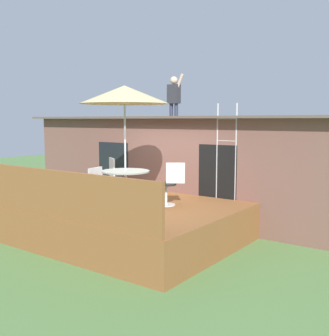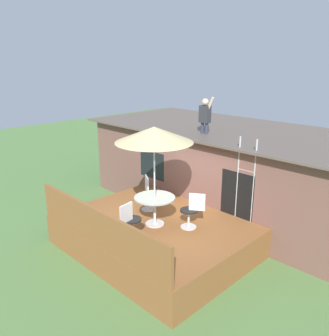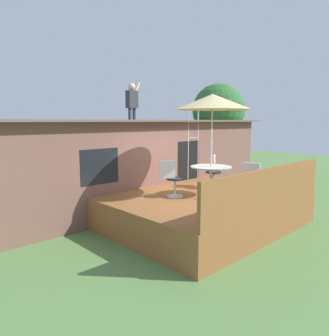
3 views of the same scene
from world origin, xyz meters
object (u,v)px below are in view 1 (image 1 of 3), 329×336
patio_table (125,178)px  patio_chair_near (100,191)px  patio_umbrella (125,95)px  patio_chair_right (169,184)px  person_figure (174,93)px  step_ladder (226,152)px  patio_chair_left (113,178)px

patio_table → patio_chair_near: (0.15, -0.93, -0.13)m
patio_table → patio_umbrella: patio_umbrella is taller
patio_chair_right → person_figure: bearing=-91.1°
patio_umbrella → person_figure: person_figure is taller
person_figure → step_ladder: bearing=-19.3°
patio_table → patio_chair_right: 0.95m
patio_umbrella → patio_chair_left: 2.14m
patio_umbrella → step_ladder: patio_umbrella is taller
patio_chair_right → patio_chair_near: same height
person_figure → patio_chair_right: size_ratio=1.21×
patio_chair_left → patio_chair_right: (1.64, -0.02, 0.00)m
patio_table → step_ladder: 2.42m
patio_chair_left → patio_chair_near: same height
patio_umbrella → patio_chair_left: size_ratio=2.76×
patio_chair_right → patio_chair_left: bearing=-34.1°
step_ladder → patio_chair_left: size_ratio=2.39×
patio_umbrella → patio_chair_left: patio_umbrella is taller
patio_chair_left → patio_table: bearing=0.0°
patio_chair_near → patio_chair_right: bearing=-32.8°
step_ladder → patio_chair_right: (-0.64, -1.36, -0.64)m
patio_chair_near → patio_chair_left: bearing=25.3°
patio_table → patio_chair_near: bearing=-81.0°
patio_table → patio_chair_left: patio_chair_left is taller
step_ladder → patio_chair_near: step_ladder is taller
patio_umbrella → patio_chair_near: (0.15, -0.93, -1.89)m
step_ladder → person_figure: 2.50m
patio_table → person_figure: (-0.51, 2.56, 1.94)m
patio_umbrella → patio_chair_right: patio_umbrella is taller
step_ladder → patio_chair_near: 3.15m
person_figure → patio_chair_near: size_ratio=1.21×
patio_umbrella → patio_chair_left: bearing=147.8°
step_ladder → person_figure: (-1.94, 0.68, 1.43)m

